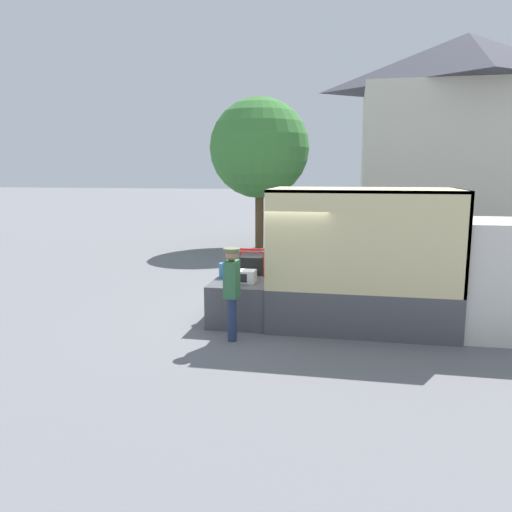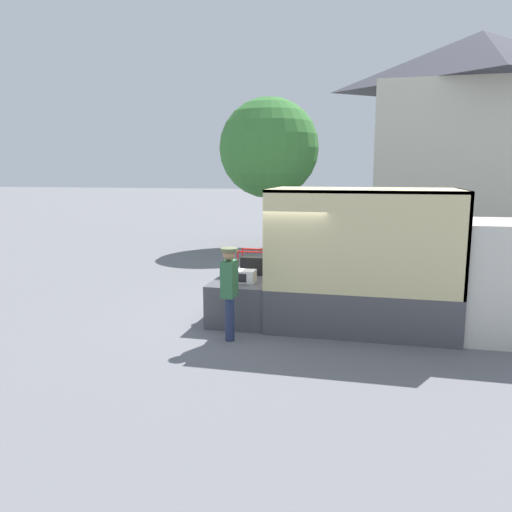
% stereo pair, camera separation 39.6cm
% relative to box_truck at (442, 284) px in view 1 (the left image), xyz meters
% --- Properties ---
extents(ground_plane, '(160.00, 160.00, 0.00)m').
position_rel_box_truck_xyz_m(ground_plane, '(-3.54, 0.00, -0.98)').
color(ground_plane, slate).
extents(box_truck, '(6.09, 2.12, 2.91)m').
position_rel_box_truck_xyz_m(box_truck, '(0.00, 0.00, 0.00)').
color(box_truck, silver).
rests_on(box_truck, ground).
extents(tailgate_deck, '(1.27, 2.01, 0.91)m').
position_rel_box_truck_xyz_m(tailgate_deck, '(-4.17, 0.00, -0.52)').
color(tailgate_deck, '#4C4C51').
rests_on(tailgate_deck, ground).
extents(microwave, '(0.51, 0.38, 0.27)m').
position_rel_box_truck_xyz_m(microwave, '(-4.11, -0.38, 0.07)').
color(microwave, white).
rests_on(microwave, tailgate_deck).
extents(portable_generator, '(0.67, 0.45, 0.57)m').
position_rel_box_truck_xyz_m(portable_generator, '(-4.08, 0.51, 0.15)').
color(portable_generator, black).
rests_on(portable_generator, tailgate_deck).
extents(orange_bucket, '(0.33, 0.33, 0.32)m').
position_rel_box_truck_xyz_m(orange_bucket, '(-4.60, 0.05, 0.10)').
color(orange_bucket, '#3370B2').
rests_on(orange_bucket, tailgate_deck).
extents(worker_person, '(0.33, 0.44, 1.83)m').
position_rel_box_truck_xyz_m(worker_person, '(-4.08, -1.53, 0.16)').
color(worker_person, navy).
rests_on(worker_person, ground).
extents(house_backdrop, '(9.41, 7.21, 9.38)m').
position_rel_box_truck_xyz_m(house_backdrop, '(2.98, 14.46, 3.80)').
color(house_backdrop, beige).
rests_on(house_backdrop, ground).
extents(street_tree, '(4.16, 4.16, 6.29)m').
position_rel_box_truck_xyz_m(street_tree, '(-5.78, 10.34, 3.22)').
color(street_tree, brown).
rests_on(street_tree, ground).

